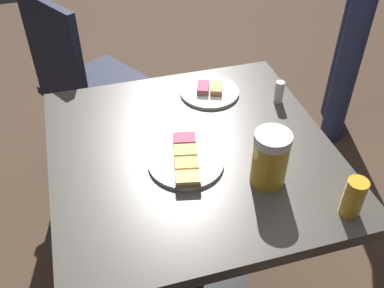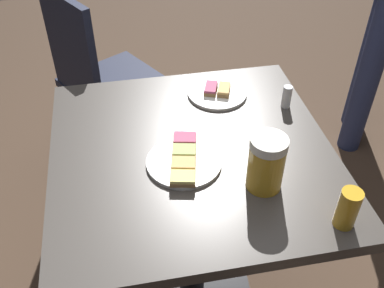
# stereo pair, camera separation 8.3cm
# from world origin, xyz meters

# --- Properties ---
(cafe_table) EXTENTS (0.78, 0.78, 0.72)m
(cafe_table) POSITION_xyz_m (0.00, 0.00, 0.57)
(cafe_table) COLOR black
(cafe_table) RESTS_ON ground_plane
(plate_near) EXTENTS (0.20, 0.21, 0.03)m
(plate_near) POSITION_xyz_m (0.03, 0.05, 0.73)
(plate_near) COLOR white
(plate_near) RESTS_ON cafe_table
(plate_far) EXTENTS (0.19, 0.19, 0.03)m
(plate_far) POSITION_xyz_m (-0.13, -0.25, 0.72)
(plate_far) COLOR white
(plate_far) RESTS_ON cafe_table
(beer_mug) EXTENTS (0.09, 0.14, 0.15)m
(beer_mug) POSITION_xyz_m (-0.15, 0.16, 0.79)
(beer_mug) COLOR gold
(beer_mug) RESTS_ON cafe_table
(beer_glass_small) EXTENTS (0.05, 0.05, 0.10)m
(beer_glass_small) POSITION_xyz_m (-0.30, 0.32, 0.77)
(beer_glass_small) COLOR gold
(beer_glass_small) RESTS_ON cafe_table
(salt_shaker) EXTENTS (0.03, 0.03, 0.07)m
(salt_shaker) POSITION_xyz_m (-0.32, -0.15, 0.75)
(salt_shaker) COLOR silver
(salt_shaker) RESTS_ON cafe_table
(cafe_chair) EXTENTS (0.52, 0.52, 0.91)m
(cafe_chair) POSITION_xyz_m (0.25, -0.74, 0.53)
(cafe_chair) COLOR #1E2338
(cafe_chair) RESTS_ON ground_plane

